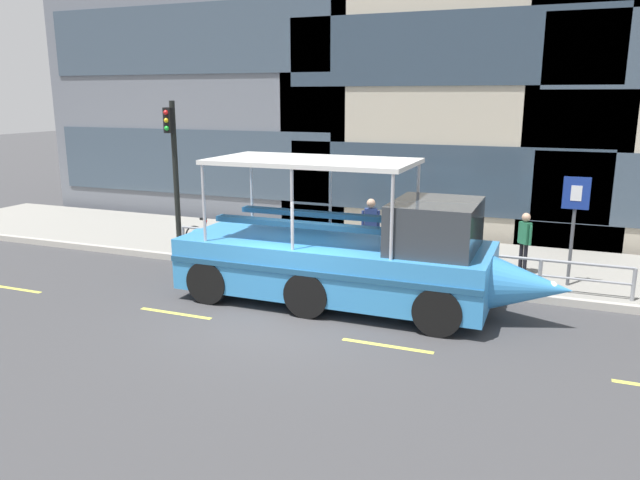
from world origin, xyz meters
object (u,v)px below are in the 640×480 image
object	(u,v)px
pedestrian_mid_left	(371,224)
leaned_bicycle	(210,238)
duck_tour_boat	(355,258)
parking_sign	(574,213)
traffic_light_pole	(174,161)
pedestrian_near_bow	(525,237)

from	to	relation	value
pedestrian_mid_left	leaned_bicycle	bearing A→B (deg)	-173.63
duck_tour_boat	pedestrian_mid_left	world-z (taller)	duck_tour_boat
leaned_bicycle	pedestrian_mid_left	distance (m)	4.87
parking_sign	leaned_bicycle	distance (m)	9.99
duck_tour_boat	leaned_bicycle	bearing A→B (deg)	155.08
traffic_light_pole	leaned_bicycle	size ratio (longest dim) A/B	2.49
leaned_bicycle	parking_sign	bearing A→B (deg)	1.27
leaned_bicycle	pedestrian_near_bow	size ratio (longest dim) A/B	1.10
leaned_bicycle	pedestrian_mid_left	bearing A→B (deg)	6.37
leaned_bicycle	pedestrian_mid_left	world-z (taller)	pedestrian_mid_left
pedestrian_near_bow	pedestrian_mid_left	bearing A→B (deg)	-174.85
pedestrian_mid_left	traffic_light_pole	bearing A→B (deg)	-173.84
traffic_light_pole	parking_sign	size ratio (longest dim) A/B	1.64
traffic_light_pole	pedestrian_mid_left	world-z (taller)	traffic_light_pole
leaned_bicycle	pedestrian_near_bow	distance (m)	8.85
duck_tour_boat	traffic_light_pole	bearing A→B (deg)	159.61
duck_tour_boat	pedestrian_mid_left	xyz separation A→B (m)	(-0.55, 3.02, 0.16)
leaned_bicycle	traffic_light_pole	bearing A→B (deg)	-174.79
pedestrian_near_bow	duck_tour_boat	bearing A→B (deg)	-135.60
parking_sign	pedestrian_mid_left	size ratio (longest dim) A/B	1.50
pedestrian_mid_left	parking_sign	bearing A→B (deg)	-3.53
traffic_light_pole	duck_tour_boat	size ratio (longest dim) A/B	0.49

